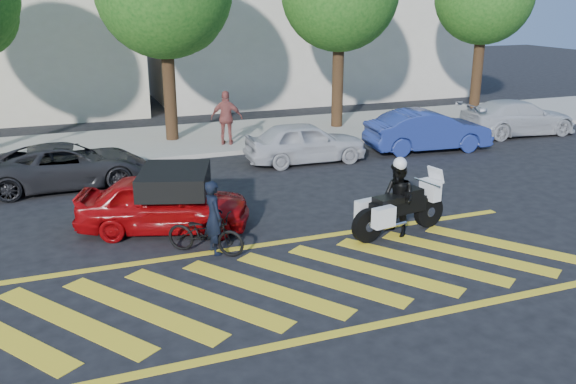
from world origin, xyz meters
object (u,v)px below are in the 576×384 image
object	(u,v)px
officer_moto	(398,199)
officer_bike	(214,217)
bicycle	(205,233)
parked_mid_right	(306,142)
red_convertible	(164,203)
parked_right	(428,131)
parked_far_right	(518,118)
parked_mid_left	(68,165)
police_motorcycle	(398,209)

from	to	relation	value
officer_moto	officer_bike	bearing A→B (deg)	-107.03
bicycle	parked_mid_right	xyz separation A→B (m)	(4.66, 5.94, 0.21)
officer_bike	red_convertible	xyz separation A→B (m)	(-0.73, 1.63, -0.13)
parked_right	parked_far_right	size ratio (longest dim) A/B	0.93
bicycle	parked_mid_left	world-z (taller)	parked_mid_left
officer_bike	parked_far_right	size ratio (longest dim) A/B	0.34
officer_moto	parked_mid_right	world-z (taller)	officer_moto
police_motorcycle	parked_mid_left	bearing A→B (deg)	125.49
bicycle	officer_moto	distance (m)	4.23
parked_far_right	red_convertible	bearing A→B (deg)	113.11
parked_mid_left	officer_bike	bearing A→B (deg)	-157.05
red_convertible	parked_right	size ratio (longest dim) A/B	0.90
officer_bike	parked_mid_right	distance (m)	7.48
parked_far_right	bicycle	bearing A→B (deg)	119.40
red_convertible	parked_far_right	size ratio (longest dim) A/B	0.83
red_convertible	parked_mid_right	world-z (taller)	parked_mid_right
bicycle	officer_bike	bearing A→B (deg)	-65.43
parked_mid_left	parked_mid_right	xyz separation A→B (m)	(7.10, 0.06, 0.05)
officer_bike	parked_mid_right	world-z (taller)	officer_bike
police_motorcycle	parked_mid_right	world-z (taller)	parked_mid_right
police_motorcycle	parked_mid_right	bearing A→B (deg)	75.25
parked_mid_left	parked_mid_right	world-z (taller)	parked_mid_right
bicycle	red_convertible	world-z (taller)	red_convertible
parked_mid_right	police_motorcycle	bearing A→B (deg)	178.14
bicycle	parked_far_right	world-z (taller)	parked_far_right
officer_moto	parked_right	world-z (taller)	officer_moto
officer_bike	parked_mid_left	distance (m)	6.48
officer_moto	red_convertible	size ratio (longest dim) A/B	0.43
police_motorcycle	parked_far_right	world-z (taller)	parked_far_right
parked_mid_left	parked_far_right	bearing A→B (deg)	-87.58
police_motorcycle	parked_far_right	bearing A→B (deg)	26.86
red_convertible	parked_mid_right	xyz separation A→B (m)	(5.22, 4.36, 0.01)
officer_bike	bicycle	distance (m)	0.38
officer_moto	parked_mid_right	bearing A→B (deg)	165.09
officer_bike	officer_moto	world-z (taller)	officer_moto
parked_mid_right	parked_right	size ratio (longest dim) A/B	0.91
officer_moto	parked_mid_right	size ratio (longest dim) A/B	0.43
red_convertible	parked_far_right	world-z (taller)	parked_far_right
officer_bike	officer_moto	xyz separation A→B (m)	(4.01, -0.45, 0.04)
officer_moto	parked_mid_right	distance (m)	6.45
parked_mid_left	parked_far_right	size ratio (longest dim) A/B	0.95
parked_mid_right	parked_far_right	xyz separation A→B (m)	(9.07, 0.88, 0.01)
officer_bike	parked_far_right	distance (m)	15.19
officer_bike	parked_right	distance (m)	10.74
parked_far_right	parked_mid_right	bearing A→B (deg)	98.51
officer_bike	police_motorcycle	size ratio (longest dim) A/B	0.62
police_motorcycle	parked_right	bearing A→B (deg)	41.64
police_motorcycle	parked_right	world-z (taller)	parked_right
officer_bike	bicycle	world-z (taller)	officer_bike
officer_moto	parked_right	size ratio (longest dim) A/B	0.39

